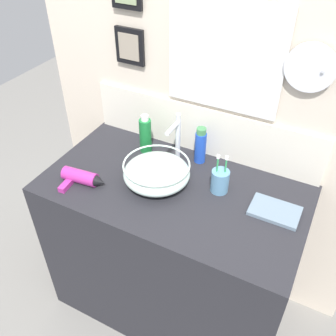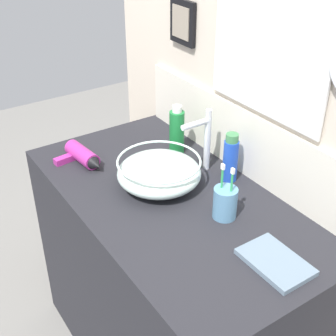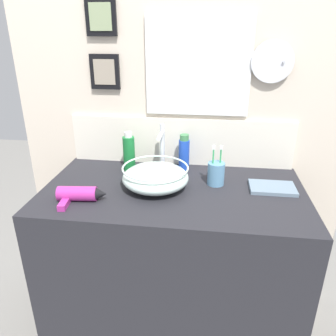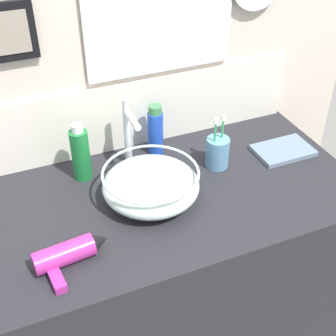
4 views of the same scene
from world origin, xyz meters
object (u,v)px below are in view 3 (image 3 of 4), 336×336
(toothbrush_cup, at_px, (216,173))
(hand_towel, at_px, (272,188))
(spray_bottle, at_px, (129,153))
(glass_bowl_sink, at_px, (155,177))
(hair_drier, at_px, (80,194))
(lotion_bottle, at_px, (184,153))
(faucet, at_px, (162,145))

(toothbrush_cup, xyz_separation_m, hand_towel, (0.25, -0.02, -0.05))
(toothbrush_cup, relative_size, spray_bottle, 0.95)
(toothbrush_cup, xyz_separation_m, spray_bottle, (-0.43, 0.11, 0.04))
(glass_bowl_sink, xyz_separation_m, spray_bottle, (-0.16, 0.19, 0.04))
(hair_drier, relative_size, lotion_bottle, 1.13)
(hair_drier, bearing_deg, spray_bottle, 70.09)
(toothbrush_cup, height_order, lotion_bottle, toothbrush_cup)
(glass_bowl_sink, bearing_deg, hair_drier, -151.26)
(faucet, height_order, spray_bottle, faucet)
(glass_bowl_sink, xyz_separation_m, hand_towel, (0.51, 0.05, -0.05))
(lotion_bottle, height_order, hand_towel, lotion_bottle)
(glass_bowl_sink, distance_m, hair_drier, 0.33)
(toothbrush_cup, height_order, hand_towel, toothbrush_cup)
(glass_bowl_sink, xyz_separation_m, hair_drier, (-0.29, -0.16, -0.03))
(toothbrush_cup, bearing_deg, hair_drier, -157.11)
(glass_bowl_sink, height_order, hand_towel, glass_bowl_sink)
(hair_drier, distance_m, lotion_bottle, 0.55)
(hair_drier, height_order, hand_towel, hair_drier)
(faucet, relative_size, spray_bottle, 1.21)
(spray_bottle, xyz_separation_m, hand_towel, (0.68, -0.13, -0.08))
(faucet, bearing_deg, toothbrush_cup, -23.85)
(faucet, height_order, hair_drier, faucet)
(toothbrush_cup, xyz_separation_m, lotion_bottle, (-0.16, 0.15, 0.03))
(glass_bowl_sink, distance_m, toothbrush_cup, 0.27)
(toothbrush_cup, distance_m, spray_bottle, 0.44)
(hair_drier, distance_m, toothbrush_cup, 0.60)
(spray_bottle, height_order, hand_towel, spray_bottle)
(hand_towel, bearing_deg, spray_bottle, 168.96)
(toothbrush_cup, bearing_deg, lotion_bottle, 136.01)
(hair_drier, bearing_deg, hand_towel, 14.78)
(glass_bowl_sink, height_order, faucet, faucet)
(hair_drier, height_order, spray_bottle, spray_bottle)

